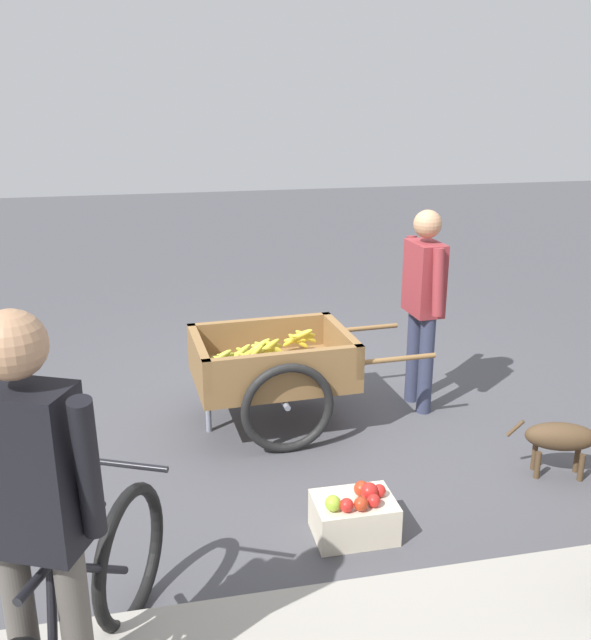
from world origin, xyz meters
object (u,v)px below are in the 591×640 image
Objects in this scene: vendor_person at (424,294)px; apple_crate at (355,515)px; fruit_cart at (273,368)px; bicycle at (74,630)px; dog at (567,437)px; cyclist_person at (32,500)px.

vendor_person is 1.94m from apple_crate.
fruit_cart is 1.24m from vendor_person.
bicycle is 3.49× the size of apple_crate.
bicycle is 3.10m from dog.
vendor_person reaches higher than bicycle.
apple_crate is (-1.45, -0.98, -0.90)m from cyclist_person.
fruit_cart is 3.84× the size of apple_crate.
fruit_cart is 2.78m from cyclist_person.
fruit_cart is 1.10× the size of bicycle.
fruit_cart is 1.48m from apple_crate.
bicycle reaches higher than fruit_cart.
vendor_person is at bearing -134.16° from cyclist_person.
dog is 1.52m from apple_crate.
vendor_person reaches higher than fruit_cart.
apple_crate is (0.96, 1.50, -0.78)m from vendor_person.
fruit_cart is at bearing -82.55° from apple_crate.
vendor_person is (-1.15, -0.07, 0.47)m from fruit_cart.
bicycle reaches higher than dog.
bicycle is 2.38× the size of dog.
fruit_cart is 1.11× the size of vendor_person.
apple_crate is at bearing 57.44° from vendor_person.
cyclist_person is at bearing 34.02° from apple_crate.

